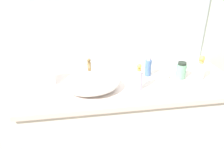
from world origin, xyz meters
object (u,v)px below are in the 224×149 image
(soap_dispenser, at_px, (138,79))
(tissue_box, at_px, (44,74))
(perfume_bottle, at_px, (200,70))
(spray_can, at_px, (181,70))
(sink_basin, at_px, (91,83))
(candle_jar, at_px, (165,76))
(lotion_bottle, at_px, (148,67))

(soap_dispenser, height_order, tissue_box, soap_dispenser)
(perfume_bottle, relative_size, spray_can, 1.45)
(sink_basin, relative_size, candle_jar, 5.83)
(soap_dispenser, relative_size, perfume_bottle, 1.02)
(perfume_bottle, bearing_deg, spray_can, 164.45)
(tissue_box, bearing_deg, soap_dispenser, -16.08)
(lotion_bottle, height_order, perfume_bottle, perfume_bottle)
(soap_dispenser, xyz_separation_m, spray_can, (0.35, 0.12, -0.02))
(sink_basin, relative_size, tissue_box, 2.12)
(lotion_bottle, relative_size, candle_jar, 2.28)
(soap_dispenser, bearing_deg, sink_basin, 172.59)
(soap_dispenser, bearing_deg, candle_jar, 28.79)
(lotion_bottle, xyz_separation_m, tissue_box, (-0.75, -0.02, 0.01))
(soap_dispenser, xyz_separation_m, tissue_box, (-0.62, 0.18, -0.00))
(spray_can, height_order, tissue_box, tissue_box)
(perfume_bottle, bearing_deg, soap_dispenser, -170.18)
(sink_basin, xyz_separation_m, tissue_box, (-0.31, 0.14, 0.02))
(perfume_bottle, bearing_deg, tissue_box, 174.96)
(lotion_bottle, bearing_deg, tissue_box, -178.84)
(soap_dispenser, bearing_deg, perfume_bottle, 9.82)
(soap_dispenser, height_order, spray_can, soap_dispenser)
(lotion_bottle, bearing_deg, candle_jar, -30.29)
(perfume_bottle, relative_size, candle_jar, 2.83)
(sink_basin, xyz_separation_m, spray_can, (0.66, 0.08, 0.01))
(lotion_bottle, relative_size, perfume_bottle, 0.80)
(spray_can, distance_m, tissue_box, 0.97)
(perfume_bottle, xyz_separation_m, candle_jar, (-0.24, 0.05, -0.06))
(spray_can, xyz_separation_m, candle_jar, (-0.11, 0.01, -0.04))
(soap_dispenser, relative_size, tissue_box, 1.05)
(perfume_bottle, height_order, candle_jar, perfume_bottle)
(spray_can, xyz_separation_m, tissue_box, (-0.97, 0.06, 0.02))
(sink_basin, bearing_deg, perfume_bottle, 3.10)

